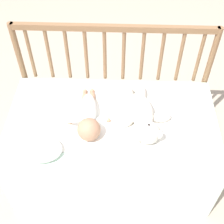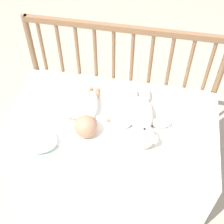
% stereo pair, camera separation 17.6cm
% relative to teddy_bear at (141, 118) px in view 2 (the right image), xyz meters
% --- Properties ---
extents(ground_plane, '(12.00, 12.00, 0.00)m').
position_rel_teddy_bear_xyz_m(ground_plane, '(-0.17, -0.00, -0.56)').
color(ground_plane, tan).
extents(crib_mattress, '(1.22, 0.68, 0.51)m').
position_rel_teddy_bear_xyz_m(crib_mattress, '(-0.17, -0.00, -0.31)').
color(crib_mattress, silver).
rests_on(crib_mattress, ground_plane).
extents(crib_rail, '(1.22, 0.04, 0.91)m').
position_rel_teddy_bear_xyz_m(crib_rail, '(-0.17, 0.36, 0.08)').
color(crib_rail, brown).
rests_on(crib_rail, ground_plane).
extents(blanket, '(0.83, 0.55, 0.01)m').
position_rel_teddy_bear_xyz_m(blanket, '(-0.15, 0.04, -0.05)').
color(blanket, white).
rests_on(blanket, crib_mattress).
extents(teddy_bear, '(0.34, 0.47, 0.13)m').
position_rel_teddy_bear_xyz_m(teddy_bear, '(0.00, 0.00, 0.00)').
color(teddy_bear, silver).
rests_on(teddy_bear, crib_mattress).
extents(baby, '(0.26, 0.42, 0.13)m').
position_rel_teddy_bear_xyz_m(baby, '(-0.30, -0.03, -0.00)').
color(baby, white).
rests_on(baby, crib_mattress).
extents(small_pillow, '(0.21, 0.17, 0.06)m').
position_rel_teddy_bear_xyz_m(small_pillow, '(-0.53, -0.24, -0.02)').
color(small_pillow, white).
rests_on(small_pillow, crib_mattress).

